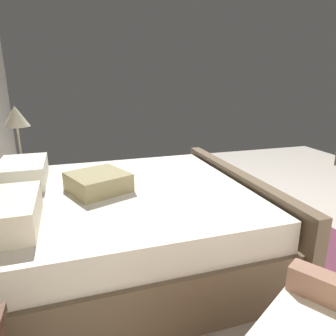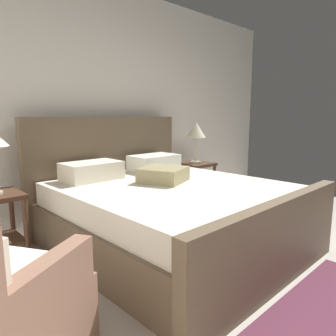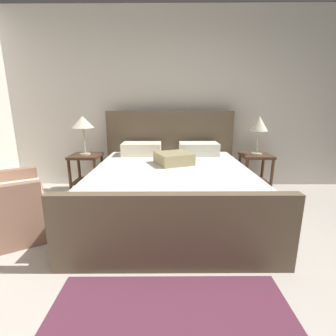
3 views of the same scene
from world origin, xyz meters
The scene contains 9 objects.
ground_plane centered at (0.00, 0.00, -0.01)m, with size 5.80×5.75×0.02m, color #B1A89D.
wall_back centered at (0.00, 2.94, 1.39)m, with size 5.92×0.12×2.79m, color silver.
bed centered at (-0.29, 1.69, 0.35)m, with size 2.01×2.23×1.25m.
nightstand_right centered at (1.02, 2.50, 0.40)m, with size 0.44×0.44×0.60m.
table_lamp_right centered at (1.02, 2.50, 1.05)m, with size 0.27×0.27×0.58m.
nightstand_left centered at (-1.60, 2.45, 0.40)m, with size 0.44×0.44×0.60m.
table_lamp_left centered at (-1.60, 2.45, 1.07)m, with size 0.32×0.32×0.58m.
armchair centered at (-2.01, 1.07, 0.35)m, with size 1.00×0.99×0.90m.
area_rug centered at (-0.29, 0.00, 0.01)m, with size 1.61×0.95×0.01m, color #542739.
Camera 3 is at (-0.30, -1.18, 1.32)m, focal length 26.03 mm.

